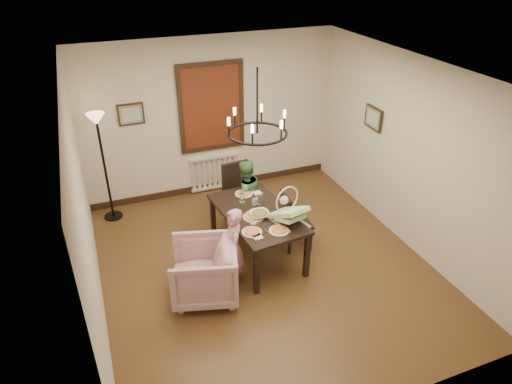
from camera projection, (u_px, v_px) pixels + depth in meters
room_shell at (256, 169)px, 6.21m from camera, size 4.51×5.00×2.81m
dining_table at (257, 217)px, 6.51m from camera, size 1.06×1.68×0.75m
chair_far at (241, 196)px, 7.34m from camera, size 0.51×0.51×1.04m
chair_right at (297, 220)px, 6.81m from camera, size 0.44×0.44×0.93m
armchair at (204, 271)px, 5.89m from camera, size 1.05×1.04×0.78m
elderly_woman at (234, 253)px, 6.09m from camera, size 0.28×0.38×0.95m
seated_man at (245, 201)px, 7.22m from camera, size 0.54×0.45×1.00m
baby_bouncer at (288, 211)px, 6.15m from camera, size 0.54×0.65×0.37m
salad_bowl at (260, 214)px, 6.35m from camera, size 0.33×0.33×0.08m
pizza_platter at (253, 216)px, 6.34m from camera, size 0.30×0.30×0.04m
drinking_glass at (254, 203)px, 6.58m from camera, size 0.06×0.06×0.12m
window_blinds at (212, 107)px, 7.81m from camera, size 1.00×0.03×1.40m
radiator at (214, 172)px, 8.44m from camera, size 0.92×0.12×0.62m
picture_back at (131, 114)px, 7.37m from camera, size 0.42×0.03×0.36m
picture_right at (373, 118)px, 7.22m from camera, size 0.03×0.42×0.36m
floor_lamp at (105, 169)px, 7.31m from camera, size 0.30×0.30×1.80m
chandelier at (257, 133)px, 5.88m from camera, size 0.80×0.80×0.04m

